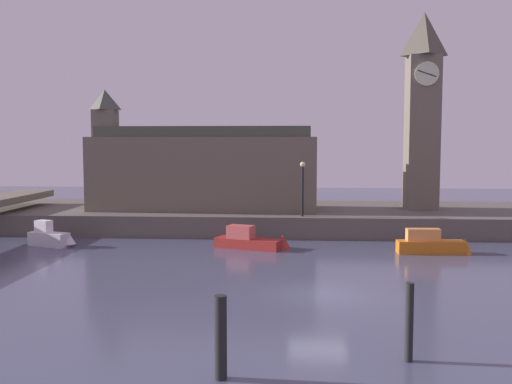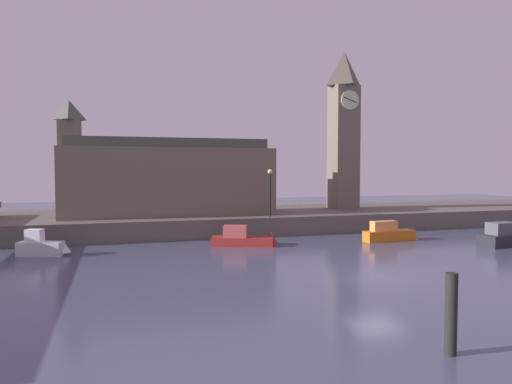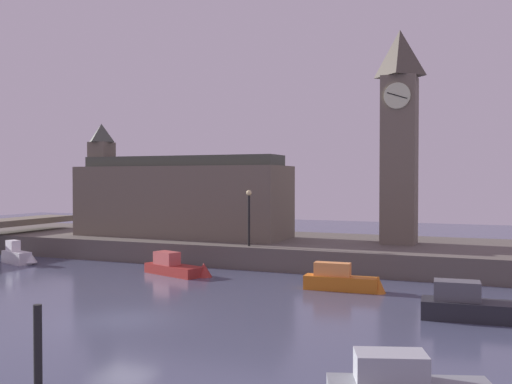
% 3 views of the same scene
% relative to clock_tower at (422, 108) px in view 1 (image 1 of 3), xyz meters
% --- Properties ---
extents(ground_plane, '(120.00, 120.00, 0.00)m').
position_rel_clock_tower_xyz_m(ground_plane, '(-8.62, -20.13, -9.15)').
color(ground_plane, '#474C66').
extents(far_embankment, '(70.00, 12.00, 1.50)m').
position_rel_clock_tower_xyz_m(far_embankment, '(-8.62, -0.13, -8.40)').
color(far_embankment, '#5B544C').
rests_on(far_embankment, ground).
extents(clock_tower, '(2.55, 2.58, 14.77)m').
position_rel_clock_tower_xyz_m(clock_tower, '(0.00, 0.00, 0.00)').
color(clock_tower, '#6B6051').
rests_on(clock_tower, far_embankment).
extents(parliament_hall, '(16.93, 5.24, 9.07)m').
position_rel_clock_tower_xyz_m(parliament_hall, '(-16.84, -1.22, -4.60)').
color(parliament_hall, '#6B6051').
rests_on(parliament_hall, far_embankment).
extents(streetlamp, '(0.36, 0.36, 3.74)m').
position_rel_clock_tower_xyz_m(streetlamp, '(-9.08, -5.28, -5.30)').
color(streetlamp, black).
rests_on(streetlamp, far_embankment).
extents(mooring_post_left, '(0.35, 0.35, 2.35)m').
position_rel_clock_tower_xyz_m(mooring_post_left, '(-11.66, -29.32, -7.97)').
color(mooring_post_left, black).
rests_on(mooring_post_left, ground).
extents(mooring_post_right, '(0.24, 0.24, 2.39)m').
position_rel_clock_tower_xyz_m(mooring_post_right, '(-6.23, -27.67, -7.96)').
color(mooring_post_right, black).
rests_on(mooring_post_right, ground).
extents(boat_dinghy_red, '(5.10, 2.72, 1.60)m').
position_rel_clock_tower_xyz_m(boat_dinghy_red, '(-12.01, -9.38, -8.70)').
color(boat_dinghy_red, maroon).
rests_on(boat_dinghy_red, ground).
extents(boat_patrol_orange, '(4.43, 1.17, 1.55)m').
position_rel_clock_tower_xyz_m(boat_patrol_orange, '(-1.33, -10.39, -8.61)').
color(boat_patrol_orange, orange).
rests_on(boat_patrol_orange, ground).
extents(boat_ferry_white, '(3.26, 1.74, 1.64)m').
position_rel_clock_tower_xyz_m(boat_ferry_white, '(-25.00, -9.49, -8.58)').
color(boat_ferry_white, silver).
rests_on(boat_ferry_white, ground).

